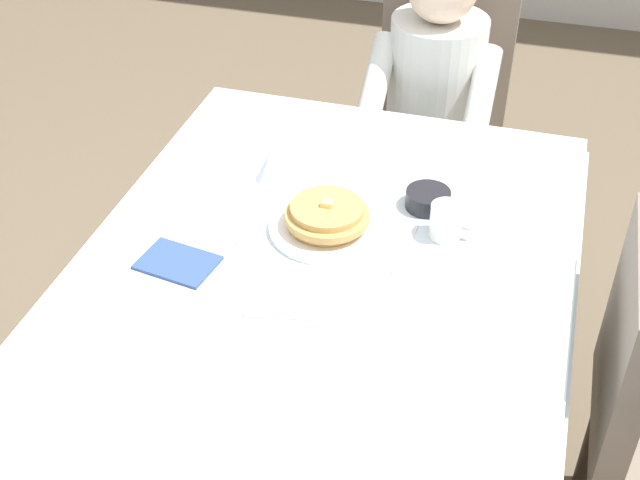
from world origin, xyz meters
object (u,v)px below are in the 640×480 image
plate_breakfast (328,227)px  cup_coffee (447,221)px  dining_table_main (320,301)px  knife_right_of_plate (405,247)px  diner_person (432,96)px  spoon_near_edge (279,316)px  breakfast_stack (327,216)px  syrup_pitcher (270,166)px  chair_diner (437,111)px  bowl_butter (428,199)px  fork_left_of_plate (249,220)px

plate_breakfast → cup_coffee: 0.28m
dining_table_main → knife_right_of_plate: knife_right_of_plate is taller
diner_person → spoon_near_edge: diner_person is taller
plate_breakfast → spoon_near_edge: size_ratio=1.87×
breakfast_stack → syrup_pitcher: 0.26m
chair_diner → bowl_butter: (0.11, -0.86, 0.23)m
diner_person → syrup_pitcher: bearing=66.4°
cup_coffee → syrup_pitcher: 0.49m
bowl_butter → syrup_pitcher: bearing=178.6°
dining_table_main → breakfast_stack: 0.20m
syrup_pitcher → fork_left_of_plate: 0.19m
bowl_butter → breakfast_stack: bearing=-142.6°
breakfast_stack → fork_left_of_plate: bearing=-175.1°
chair_diner → cup_coffee: 1.01m
syrup_pitcher → fork_left_of_plate: syrup_pitcher is taller
diner_person → bowl_butter: diner_person is taller
bowl_butter → chair_diner: bearing=97.2°
chair_diner → syrup_pitcher: 0.93m
chair_diner → cup_coffee: (0.17, -0.96, 0.25)m
chair_diner → plate_breakfast: size_ratio=3.32×
chair_diner → knife_right_of_plate: (0.09, -1.04, 0.21)m
plate_breakfast → fork_left_of_plate: 0.19m
dining_table_main → fork_left_of_plate: fork_left_of_plate is taller
dining_table_main → cup_coffee: 0.35m
breakfast_stack → bowl_butter: (0.21, 0.16, -0.02)m
diner_person → breakfast_stack: diner_person is taller
syrup_pitcher → fork_left_of_plate: (0.01, -0.19, -0.04)m
plate_breakfast → cup_coffee: cup_coffee is taller
dining_table_main → chair_diner: bearing=86.3°
fork_left_of_plate → knife_right_of_plate: 0.38m
syrup_pitcher → diner_person: bearing=66.4°
dining_table_main → plate_breakfast: 0.18m
cup_coffee → bowl_butter: bearing=120.9°
plate_breakfast → knife_right_of_plate: 0.19m
chair_diner → fork_left_of_plate: chair_diner is taller
chair_diner → plate_breakfast: (-0.10, -1.02, 0.22)m
fork_left_of_plate → diner_person: bearing=-16.7°
cup_coffee → syrup_pitcher: cup_coffee is taller
cup_coffee → fork_left_of_plate: 0.47m
dining_table_main → cup_coffee: bearing=39.8°
syrup_pitcher → spoon_near_edge: size_ratio=0.53×
dining_table_main → bowl_butter: size_ratio=13.85×
dining_table_main → knife_right_of_plate: 0.23m
diner_person → fork_left_of_plate: 0.93m
dining_table_main → fork_left_of_plate: (-0.21, 0.13, 0.09)m
bowl_butter → knife_right_of_plate: (-0.02, -0.18, -0.02)m
cup_coffee → bowl_butter: 0.12m
knife_right_of_plate → cup_coffee: bearing=-43.2°
chair_diner → bowl_butter: size_ratio=8.45×
syrup_pitcher → spoon_near_edge: (0.19, -0.49, -0.04)m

